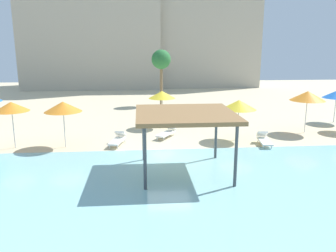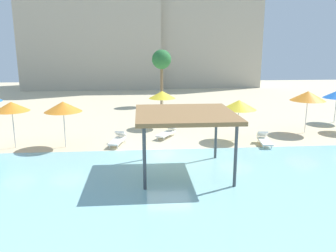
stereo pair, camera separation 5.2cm
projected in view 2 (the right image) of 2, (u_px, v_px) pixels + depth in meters
The scene contains 14 objects.
ground_plane at pixel (168, 159), 18.21m from camera, with size 80.00×80.00×0.00m, color beige.
lagoon_water at pixel (178, 202), 13.11m from camera, with size 44.00×13.50×0.04m, color #8CC6CC.
shade_pavilion at pixel (185, 116), 15.60m from camera, with size 4.47×4.47×2.90m.
beach_umbrella_orange_0 at pixel (308, 96), 23.01m from camera, with size 2.33×2.33×2.86m.
beach_umbrella_orange_4 at pixel (63, 107), 19.73m from camera, with size 2.15×2.15×2.71m.
beach_umbrella_orange_5 at pixel (11, 107), 19.55m from camera, with size 1.99×1.99×2.73m.
beach_umbrella_yellow_6 at pixel (239, 105), 21.32m from camera, with size 2.17×2.17×2.55m.
beach_umbrella_yellow_7 at pixel (162, 95), 24.68m from camera, with size 1.92×1.92×2.65m.
lounge_chair_1 at pixel (118, 139), 20.69m from camera, with size 1.03×1.98×0.74m.
lounge_chair_2 at pixel (167, 132), 22.36m from camera, with size 1.50×1.93×0.74m.
lounge_chair_3 at pixel (264, 140), 20.62m from camera, with size 0.84×1.96×0.74m.
palm_tree_0 at pixel (162, 60), 33.61m from camera, with size 1.90×1.90×5.45m.
hotel_block_0 at pixel (92, 12), 47.09m from camera, with size 18.44×8.44×20.62m, color #B2A893.
hotel_block_1 at pixel (192, 32), 50.48m from camera, with size 17.98×9.66×15.41m, color #B2A893.
Camera 2 is at (-1.38, -17.27, 5.86)m, focal length 36.73 mm.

